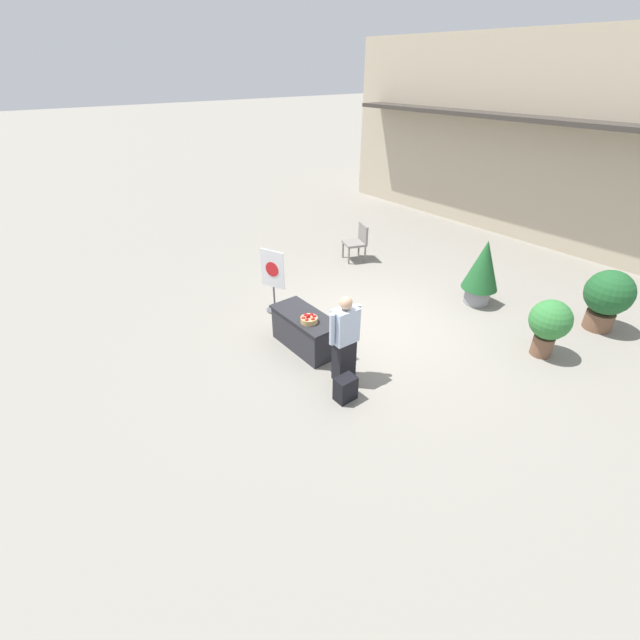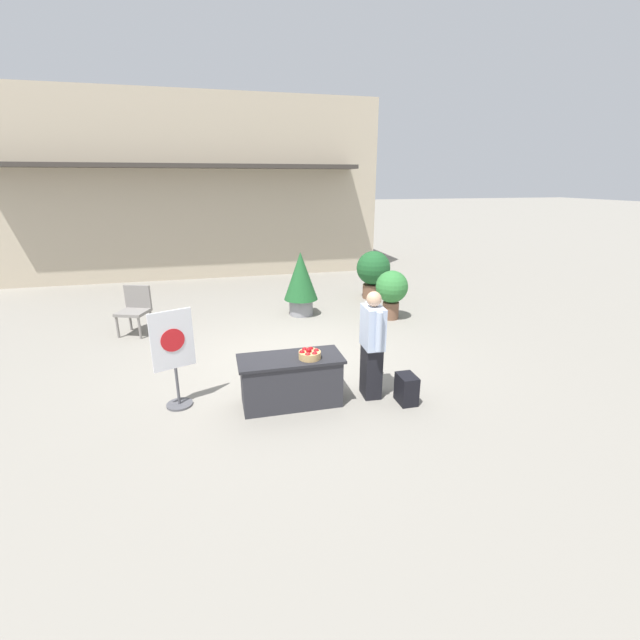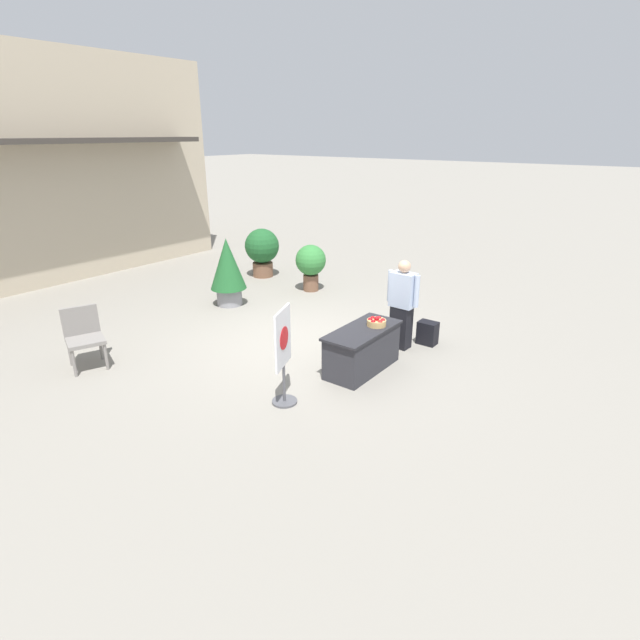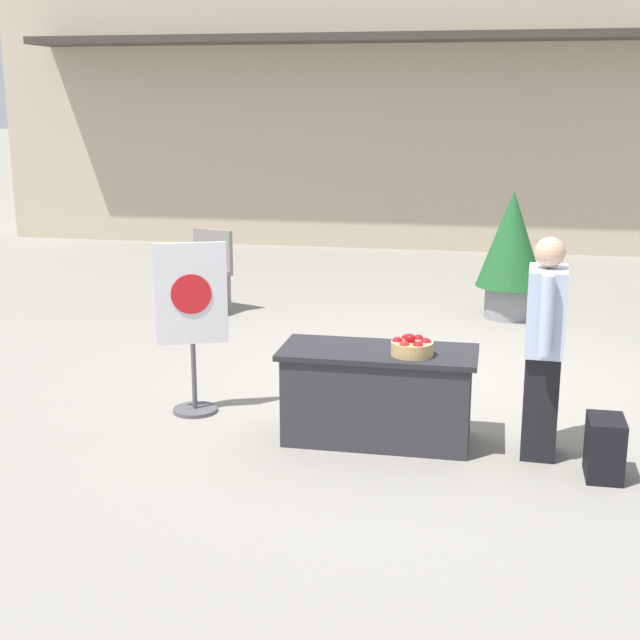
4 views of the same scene
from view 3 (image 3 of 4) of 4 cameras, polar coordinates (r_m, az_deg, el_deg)
ground_plane at (r=9.07m, az=-2.08°, el=-2.66°), size 120.00×120.00×0.00m
display_table at (r=7.97m, az=4.84°, el=-3.36°), size 1.45×0.64×0.70m
apple_basket at (r=7.97m, az=6.46°, el=-0.23°), size 0.30×0.30×0.16m
person_visitor at (r=8.74m, az=9.37°, el=1.78°), size 0.28×0.61×1.58m
backpack at (r=9.17m, az=12.19°, el=-1.45°), size 0.24×0.34×0.42m
poster_board at (r=6.83m, az=-4.22°, el=-3.80°), size 0.54×0.36×1.40m
patio_chair at (r=8.87m, az=-25.41°, el=-1.44°), size 0.71×0.71×0.98m
potted_plant_far_left at (r=11.03m, az=-10.52°, el=5.81°), size 0.78×0.78×1.48m
potted_plant_near_right at (r=11.92m, az=-1.07°, el=6.55°), size 0.73×0.73×1.11m
potted_plant_near_left at (r=13.23m, az=-6.64°, el=8.08°), size 0.89×0.89×1.26m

